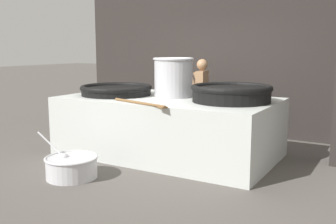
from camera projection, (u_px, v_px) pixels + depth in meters
ground_plane at (168, 154)px, 6.72m from camera, size 60.00×60.00×0.00m
back_wall at (221, 57)px, 8.39m from camera, size 6.68×0.24×3.21m
hearth_platform at (168, 126)px, 6.64m from camera, size 3.53×1.96×0.98m
giant_wok_near at (116, 90)px, 6.92m from camera, size 1.26×1.26×0.18m
giant_wok_far at (231, 93)px, 6.03m from camera, size 1.25×1.25×0.26m
stock_pot at (173, 77)px, 6.61m from camera, size 0.69×0.69×0.66m
stirring_paddle at (141, 103)px, 5.76m from camera, size 1.12×0.41×0.04m
cook at (201, 96)px, 7.80m from camera, size 0.42×0.62×1.58m
prep_bowl_vegetables at (72, 166)px, 5.48m from camera, size 0.96×0.74×0.61m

